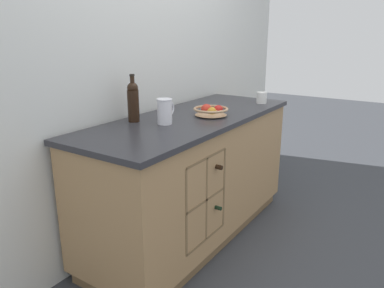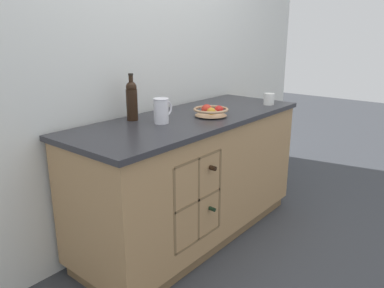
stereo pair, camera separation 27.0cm
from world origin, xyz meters
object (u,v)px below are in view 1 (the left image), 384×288
object	(u,v)px
white_pitcher	(165,111)
ceramic_mug	(262,98)
standing_wine_bottle	(133,101)
fruit_bowl	(211,111)

from	to	relation	value
white_pitcher	ceramic_mug	distance (m)	1.05
white_pitcher	standing_wine_bottle	xyz separation A→B (m)	(-0.06, 0.21, 0.05)
fruit_bowl	ceramic_mug	distance (m)	0.67
ceramic_mug	standing_wine_bottle	distance (m)	1.18
white_pitcher	ceramic_mug	xyz separation A→B (m)	(1.03, -0.23, -0.04)
ceramic_mug	white_pitcher	bearing A→B (deg)	167.52
standing_wine_bottle	ceramic_mug	bearing A→B (deg)	-21.96
white_pitcher	ceramic_mug	bearing A→B (deg)	-12.48
white_pitcher	standing_wine_bottle	bearing A→B (deg)	106.50
fruit_bowl	ceramic_mug	size ratio (longest dim) A/B	2.00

